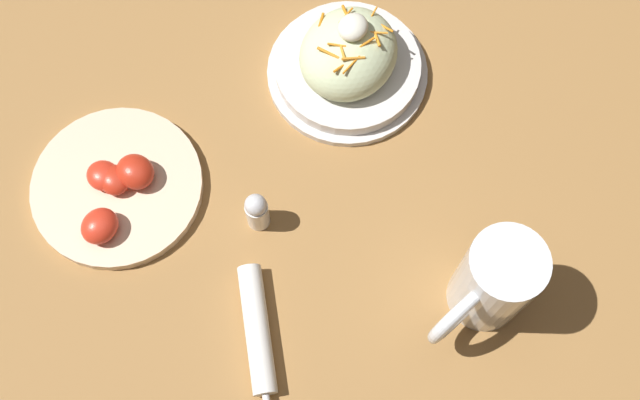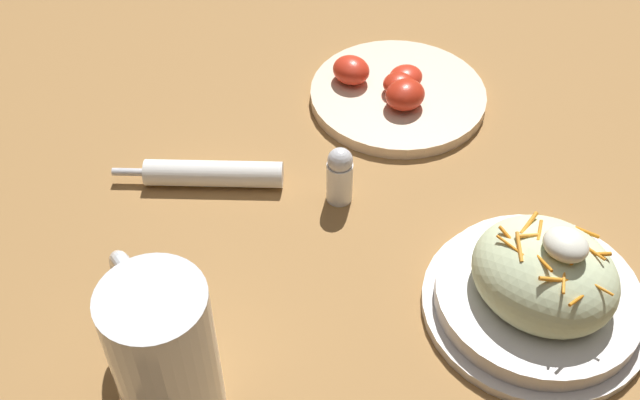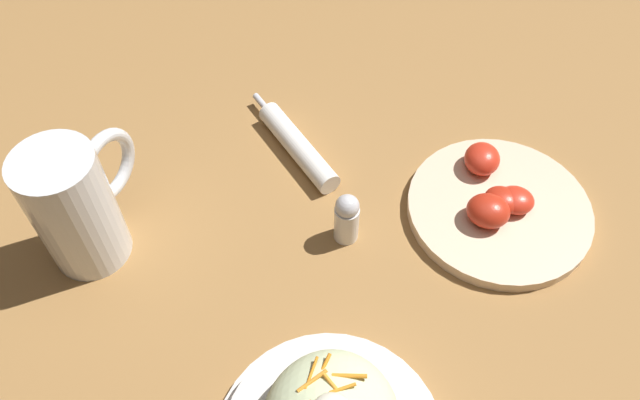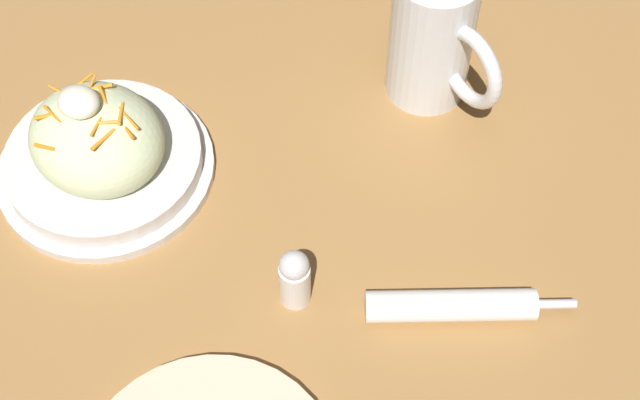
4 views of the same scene
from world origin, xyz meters
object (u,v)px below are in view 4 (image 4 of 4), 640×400
object	(u,v)px
beer_mug	(433,44)
napkin_roll	(453,306)
salad_plate	(100,150)
salt_shaker	(295,277)

from	to	relation	value
beer_mug	napkin_roll	distance (m)	0.27
salad_plate	beer_mug	bearing A→B (deg)	59.63
salad_plate	salt_shaker	size ratio (longest dim) A/B	3.08
beer_mug	napkin_roll	size ratio (longest dim) A/B	1.00
salad_plate	napkin_roll	world-z (taller)	salad_plate
salad_plate	salt_shaker	distance (m)	0.24
salad_plate	beer_mug	world-z (taller)	beer_mug
salad_plate	napkin_roll	distance (m)	0.37
salad_plate	beer_mug	distance (m)	0.35
salad_plate	salt_shaker	world-z (taller)	salad_plate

